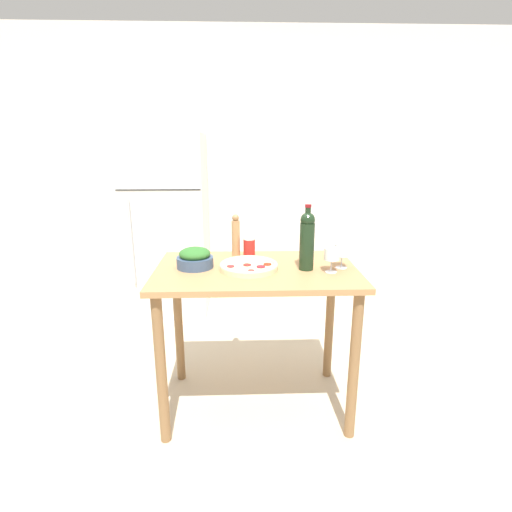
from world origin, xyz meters
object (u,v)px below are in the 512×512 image
(salt_canister, at_px, (249,247))
(wine_bottle, at_px, (307,240))
(homemade_pizza, at_px, (249,266))
(refrigerator, at_px, (167,225))
(wine_glass_near, at_px, (332,255))
(wine_glass_far, at_px, (342,251))
(pepper_mill, at_px, (236,236))
(salad_bowl, at_px, (195,258))

(salt_canister, bearing_deg, wine_bottle, -40.80)
(homemade_pizza, bearing_deg, wine_bottle, -2.16)
(refrigerator, height_order, wine_bottle, refrigerator)
(refrigerator, height_order, wine_glass_near, refrigerator)
(refrigerator, bearing_deg, wine_bottle, -56.38)
(wine_glass_near, distance_m, salt_canister, 0.55)
(refrigerator, relative_size, homemade_pizza, 5.04)
(wine_glass_far, bearing_deg, wine_bottle, -175.06)
(refrigerator, relative_size, pepper_mill, 6.34)
(pepper_mill, height_order, salt_canister, pepper_mill)
(wine_bottle, bearing_deg, salt_canister, 139.20)
(wine_glass_far, xyz_separation_m, homemade_pizza, (-0.52, -0.01, -0.08))
(wine_bottle, xyz_separation_m, homemade_pizza, (-0.32, 0.01, -0.15))
(wine_bottle, relative_size, pepper_mill, 1.40)
(homemade_pizza, bearing_deg, refrigerator, 115.01)
(pepper_mill, bearing_deg, homemade_pizza, -75.16)
(pepper_mill, distance_m, salt_canister, 0.11)
(wine_glass_near, bearing_deg, wine_bottle, 156.09)
(refrigerator, distance_m, salt_canister, 1.51)
(refrigerator, relative_size, wine_bottle, 4.53)
(refrigerator, xyz_separation_m, homemade_pizza, (0.73, -1.56, 0.08))
(wine_glass_far, relative_size, salad_bowl, 0.67)
(pepper_mill, bearing_deg, salt_canister, -16.94)
(homemade_pizza, bearing_deg, wine_glass_near, -8.74)
(wine_bottle, bearing_deg, pepper_mill, 143.26)
(pepper_mill, bearing_deg, wine_glass_far, -24.87)
(wine_glass_near, distance_m, salad_bowl, 0.76)
(wine_glass_far, distance_m, pepper_mill, 0.66)
(wine_glass_near, height_order, salt_canister, wine_glass_near)
(pepper_mill, bearing_deg, wine_bottle, -36.74)
(salad_bowl, bearing_deg, wine_glass_near, -8.66)
(wine_bottle, relative_size, wine_glass_near, 2.64)
(pepper_mill, height_order, salad_bowl, pepper_mill)
(wine_glass_near, relative_size, homemade_pizza, 0.42)
(pepper_mill, bearing_deg, wine_glass_near, -33.91)
(wine_glass_near, bearing_deg, salad_bowl, 171.34)
(refrigerator, relative_size, salt_canister, 13.56)
(salad_bowl, bearing_deg, salt_canister, 34.21)
(refrigerator, xyz_separation_m, salad_bowl, (0.43, -1.52, 0.12))
(wine_glass_far, relative_size, salt_canister, 1.13)
(wine_glass_far, bearing_deg, salad_bowl, 177.22)
(pepper_mill, xyz_separation_m, salt_canister, (0.08, -0.02, -0.06))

